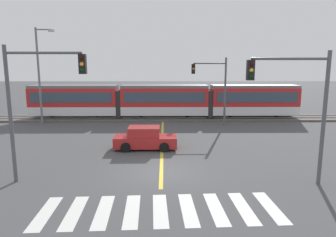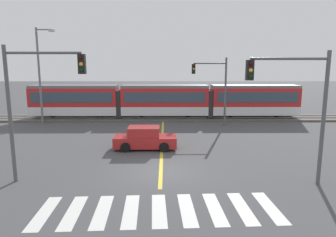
{
  "view_description": "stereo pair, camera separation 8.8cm",
  "coord_description": "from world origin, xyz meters",
  "px_view_note": "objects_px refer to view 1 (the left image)",
  "views": [
    {
      "loc": [
        0.17,
        -15.2,
        5.53
      ],
      "look_at": [
        0.45,
        7.39,
        1.6
      ],
      "focal_mm": 32.0,
      "sensor_mm": 36.0,
      "label": 1
    },
    {
      "loc": [
        0.26,
        -15.21,
        5.53
      ],
      "look_at": [
        0.45,
        7.39,
        1.6
      ],
      "focal_mm": 32.0,
      "sensor_mm": 36.0,
      "label": 2
    }
  ],
  "objects_px": {
    "traffic_light_near_right": "(299,97)",
    "traffic_light_near_left": "(34,93)",
    "sedan_crossing": "(145,139)",
    "street_lamp_west": "(40,71)",
    "light_rail_tram": "(164,100)",
    "traffic_light_far_right": "(214,82)"
  },
  "relations": [
    {
      "from": "traffic_light_near_left",
      "to": "street_lamp_west",
      "type": "height_order",
      "value": "street_lamp_west"
    },
    {
      "from": "light_rail_tram",
      "to": "traffic_light_near_right",
      "type": "bearing_deg",
      "value": -71.41
    },
    {
      "from": "traffic_light_near_right",
      "to": "street_lamp_west",
      "type": "distance_m",
      "value": 23.85
    },
    {
      "from": "traffic_light_far_right",
      "to": "traffic_light_near_left",
      "type": "relative_size",
      "value": 0.98
    },
    {
      "from": "sedan_crossing",
      "to": "traffic_light_near_right",
      "type": "distance_m",
      "value": 10.35
    },
    {
      "from": "traffic_light_near_right",
      "to": "traffic_light_near_left",
      "type": "relative_size",
      "value": 0.96
    },
    {
      "from": "traffic_light_near_right",
      "to": "traffic_light_far_right",
      "type": "bearing_deg",
      "value": 95.87
    },
    {
      "from": "light_rail_tram",
      "to": "traffic_light_near_right",
      "type": "relative_size",
      "value": 4.49
    },
    {
      "from": "traffic_light_near_right",
      "to": "street_lamp_west",
      "type": "xyz_separation_m",
      "value": [
        -17.99,
        15.62,
        0.97
      ]
    },
    {
      "from": "sedan_crossing",
      "to": "traffic_light_far_right",
      "type": "distance_m",
      "value": 10.56
    },
    {
      "from": "traffic_light_near_right",
      "to": "traffic_light_near_left",
      "type": "bearing_deg",
      "value": 177.76
    },
    {
      "from": "light_rail_tram",
      "to": "traffic_light_near_right",
      "type": "xyz_separation_m",
      "value": [
        6.11,
        -18.17,
        2.1
      ]
    },
    {
      "from": "traffic_light_far_right",
      "to": "traffic_light_near_left",
      "type": "bearing_deg",
      "value": -127.49
    },
    {
      "from": "light_rail_tram",
      "to": "traffic_light_far_right",
      "type": "distance_m",
      "value": 6.32
    },
    {
      "from": "light_rail_tram",
      "to": "street_lamp_west",
      "type": "bearing_deg",
      "value": -167.91
    },
    {
      "from": "light_rail_tram",
      "to": "traffic_light_near_left",
      "type": "height_order",
      "value": "traffic_light_near_left"
    },
    {
      "from": "sedan_crossing",
      "to": "street_lamp_west",
      "type": "distance_m",
      "value": 14.74
    },
    {
      "from": "sedan_crossing",
      "to": "traffic_light_far_right",
      "type": "relative_size",
      "value": 0.66
    },
    {
      "from": "traffic_light_far_right",
      "to": "street_lamp_west",
      "type": "xyz_separation_m",
      "value": [
        -16.51,
        1.23,
        1.0
      ]
    },
    {
      "from": "light_rail_tram",
      "to": "street_lamp_west",
      "type": "height_order",
      "value": "street_lamp_west"
    },
    {
      "from": "light_rail_tram",
      "to": "traffic_light_far_right",
      "type": "xyz_separation_m",
      "value": [
        4.63,
        -3.78,
        2.06
      ]
    },
    {
      "from": "traffic_light_near_right",
      "to": "traffic_light_near_left",
      "type": "height_order",
      "value": "traffic_light_near_left"
    }
  ]
}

